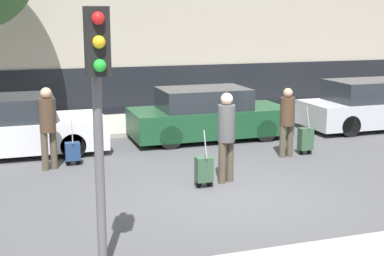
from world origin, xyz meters
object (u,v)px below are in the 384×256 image
at_px(parked_car_2, 372,106).
at_px(pedestrian_center, 226,132).
at_px(trolley_left, 73,151).
at_px(trolley_right, 306,139).
at_px(parked_car_1, 208,115).
at_px(pedestrian_left, 48,123).
at_px(parked_car_0, 7,128).
at_px(trolley_center, 204,169).
at_px(pedestrian_right, 287,118).
at_px(traffic_light, 98,88).

distance_m(parked_car_2, pedestrian_center, 7.08).
bearing_deg(trolley_left, trolley_right, -7.93).
xyz_separation_m(parked_car_1, pedestrian_left, (-4.27, -1.76, 0.38)).
distance_m(parked_car_0, trolley_center, 5.34).
bearing_deg(trolley_left, pedestrian_right, -9.44).
distance_m(pedestrian_left, pedestrian_center, 3.89).
relative_size(parked_car_1, trolley_center, 3.72).
distance_m(parked_car_1, trolley_left, 4.09).
distance_m(parked_car_1, pedestrian_center, 3.95).
bearing_deg(pedestrian_left, pedestrian_right, 152.71).
distance_m(parked_car_1, trolley_right, 2.88).
height_order(parked_car_2, pedestrian_center, pedestrian_center).
bearing_deg(trolley_left, parked_car_1, 22.66).
xyz_separation_m(pedestrian_left, trolley_left, (0.51, 0.19, -0.71)).
relative_size(trolley_left, trolley_center, 0.93).
bearing_deg(trolley_left, pedestrian_left, -159.31).
relative_size(parked_car_0, trolley_left, 4.30).
bearing_deg(pedestrian_left, trolley_left, 179.93).
height_order(parked_car_1, trolley_center, parked_car_1).
distance_m(parked_car_0, pedestrian_right, 6.69).
distance_m(pedestrian_center, trolley_right, 3.10).
bearing_deg(parked_car_0, parked_car_2, -0.54).
relative_size(parked_car_2, traffic_light, 1.25).
height_order(trolley_left, pedestrian_center, pedestrian_center).
bearing_deg(trolley_center, parked_car_1, 69.45).
distance_m(parked_car_0, trolley_left, 2.06).
height_order(parked_car_2, trolley_right, parked_car_2).
bearing_deg(parked_car_1, trolley_right, -54.17).
xyz_separation_m(parked_car_0, pedestrian_left, (0.88, -1.67, 0.37)).
distance_m(trolley_left, pedestrian_right, 5.00).
xyz_separation_m(parked_car_2, pedestrian_center, (-6.07, -3.62, 0.37)).
distance_m(pedestrian_left, pedestrian_right, 5.44).
bearing_deg(parked_car_1, traffic_light, -119.13).
height_order(parked_car_0, trolley_left, parked_car_0).
bearing_deg(trolley_center, pedestrian_left, 141.58).
bearing_deg(trolley_left, parked_car_2, 8.84).
bearing_deg(parked_car_1, pedestrian_left, -157.57).
distance_m(trolley_left, trolley_center, 3.31).
distance_m(parked_car_0, pedestrian_center, 5.61).
bearing_deg(parked_car_2, trolley_center, -150.17).
distance_m(trolley_left, pedestrian_center, 3.65).
relative_size(pedestrian_center, trolley_right, 1.52).
distance_m(parked_car_2, traffic_light, 11.44).
distance_m(pedestrian_left, trolley_right, 6.01).
xyz_separation_m(trolley_left, trolley_center, (2.27, -2.40, 0.04)).
xyz_separation_m(parked_car_2, traffic_light, (-9.01, -6.82, 1.75)).
height_order(pedestrian_left, trolley_left, pedestrian_left).
xyz_separation_m(trolley_left, traffic_light, (-0.15, -5.44, 2.11)).
xyz_separation_m(parked_car_0, trolley_right, (6.83, -2.23, -0.28)).
relative_size(parked_car_0, traffic_light, 1.35).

